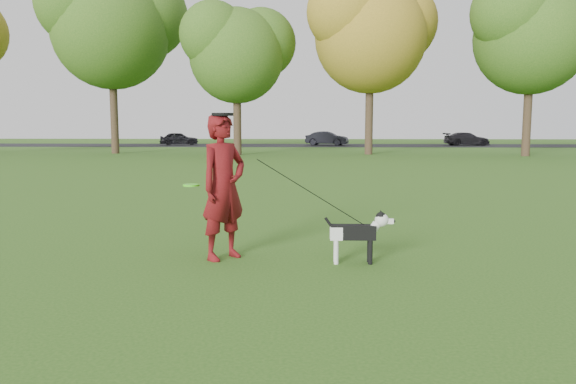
{
  "coord_description": "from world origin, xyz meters",
  "views": [
    {
      "loc": [
        0.23,
        -8.35,
        1.93
      ],
      "look_at": [
        -0.04,
        -0.44,
        0.95
      ],
      "focal_mm": 35.0,
      "sensor_mm": 36.0,
      "label": 1
    }
  ],
  "objects_px": {
    "car_left": "(179,139)",
    "car_mid": "(327,138)",
    "man": "(223,187)",
    "dog": "(359,231)",
    "car_right": "(467,139)"
  },
  "relations": [
    {
      "from": "dog",
      "to": "car_left",
      "type": "distance_m",
      "value": 42.43
    },
    {
      "from": "man",
      "to": "car_left",
      "type": "xyz_separation_m",
      "value": [
        -9.95,
        40.53,
        -0.45
      ]
    },
    {
      "from": "man",
      "to": "car_mid",
      "type": "relative_size",
      "value": 0.57
    },
    {
      "from": "man",
      "to": "dog",
      "type": "height_order",
      "value": "man"
    },
    {
      "from": "dog",
      "to": "car_right",
      "type": "height_order",
      "value": "car_right"
    },
    {
      "from": "car_left",
      "to": "car_right",
      "type": "bearing_deg",
      "value": -103.5
    },
    {
      "from": "car_left",
      "to": "car_mid",
      "type": "distance_m",
      "value": 12.8
    },
    {
      "from": "man",
      "to": "car_right",
      "type": "relative_size",
      "value": 0.54
    },
    {
      "from": "dog",
      "to": "car_mid",
      "type": "bearing_deg",
      "value": 88.66
    },
    {
      "from": "man",
      "to": "car_mid",
      "type": "xyz_separation_m",
      "value": [
        2.85,
        40.53,
        -0.42
      ]
    },
    {
      "from": "car_left",
      "to": "car_mid",
      "type": "xyz_separation_m",
      "value": [
        12.8,
        0.0,
        0.03
      ]
    },
    {
      "from": "man",
      "to": "car_mid",
      "type": "bearing_deg",
      "value": 37.35
    },
    {
      "from": "car_left",
      "to": "car_right",
      "type": "relative_size",
      "value": 0.86
    },
    {
      "from": "man",
      "to": "car_left",
      "type": "relative_size",
      "value": 0.63
    },
    {
      "from": "man",
      "to": "dog",
      "type": "xyz_separation_m",
      "value": [
        1.89,
        -0.21,
        -0.58
      ]
    }
  ]
}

